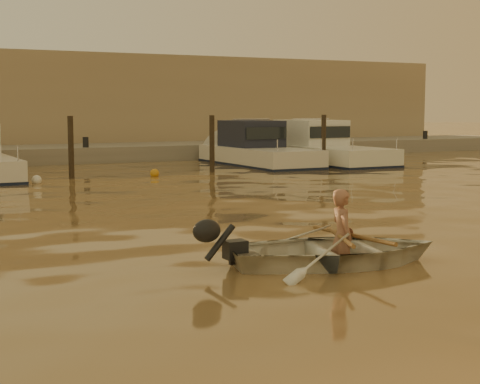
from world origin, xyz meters
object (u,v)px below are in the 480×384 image
dinghy (335,251)px  moored_boat_5 (320,147)px  moored_boat_4 (259,149)px  waterfront_building (4,105)px  person (342,237)px

dinghy → moored_boat_5: bearing=-18.5°
moored_boat_4 → dinghy: bearing=-115.4°
moored_boat_4 → waterfront_building: size_ratio=0.16×
person → waterfront_building: bearing=14.3°
moored_boat_4 → waterfront_building: (-7.89, 11.00, 1.77)m
moored_boat_5 → waterfront_building: 15.53m
dinghy → moored_boat_5: 20.23m
waterfront_building → moored_boat_4: bearing=-54.3°
dinghy → waterfront_building: size_ratio=0.07×
waterfront_building → dinghy: bearing=-90.4°
moored_boat_4 → moored_boat_5: size_ratio=0.86×
waterfront_building → person: bearing=-90.2°
moored_boat_4 → moored_boat_5: bearing=0.0°
dinghy → moored_boat_4: (8.07, 16.97, 0.42)m
moored_boat_5 → person: bearing=-122.7°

